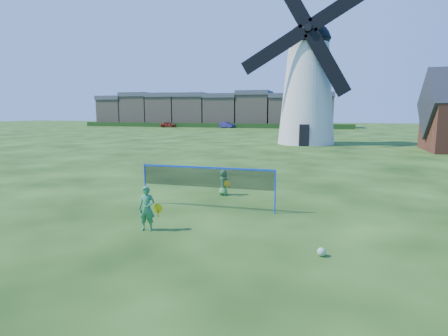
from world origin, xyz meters
TOP-DOWN VIEW (x-y plane):
  - ground at (0.00, 0.00)m, footprint 220.00×220.00m
  - windmill at (1.44, 29.23)m, footprint 13.65×6.09m
  - badminton_net at (-0.40, 0.30)m, footprint 5.05×0.05m
  - player_girl at (-1.31, -2.60)m, footprint 0.69×0.40m
  - player_boy at (-0.41, 2.57)m, footprint 0.67×0.53m
  - play_ball at (3.76, -3.24)m, footprint 0.22×0.22m
  - terraced_houses at (-23.72, 72.00)m, footprint 57.01×8.40m
  - hedge at (-22.00, 66.00)m, footprint 62.00×0.80m
  - car_left at (-30.71, 63.93)m, footprint 3.87×2.24m
  - car_right at (-17.67, 65.64)m, footprint 4.00×2.54m

SIDE VIEW (x-z plane):
  - ground at x=0.00m, z-range 0.00..0.00m
  - play_ball at x=3.76m, z-range 0.00..0.22m
  - hedge at x=-22.00m, z-range 0.00..1.00m
  - player_boy at x=-0.41m, z-range 0.00..1.08m
  - car_left at x=-30.71m, z-range 0.00..1.24m
  - car_right at x=-17.67m, z-range 0.00..1.24m
  - player_girl at x=-1.31m, z-range 0.00..1.35m
  - badminton_net at x=-0.40m, z-range 0.36..1.91m
  - terraced_houses at x=-23.72m, z-range -0.15..8.01m
  - windmill at x=1.44m, z-range -2.88..15.70m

